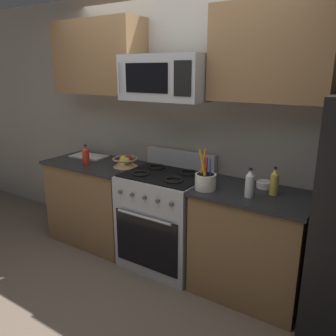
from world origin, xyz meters
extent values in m
plane|color=#6B5B4C|center=(0.00, 0.00, 0.00)|extent=(16.00, 16.00, 0.00)
cube|color=#9E998E|center=(0.00, 1.06, 1.30)|extent=(8.00, 0.10, 2.60)
cube|color=olive|center=(-0.90, 0.68, 0.44)|extent=(0.99, 0.58, 0.88)
cube|color=black|center=(-0.90, 0.68, 0.90)|extent=(1.03, 0.62, 0.03)
cube|color=#B2B5BA|center=(0.00, 0.68, 0.46)|extent=(0.76, 0.62, 0.91)
cube|color=black|center=(0.00, 0.36, 0.36)|extent=(0.67, 0.01, 0.51)
cylinder|color=#B2B5BA|center=(0.00, 0.34, 0.62)|extent=(0.57, 0.02, 0.02)
cube|color=black|center=(0.00, 0.68, 0.92)|extent=(0.73, 0.56, 0.02)
cube|color=#B2B5BA|center=(0.00, 0.96, 1.00)|extent=(0.76, 0.06, 0.18)
torus|color=black|center=(-0.18, 0.55, 0.93)|extent=(0.17, 0.17, 0.02)
torus|color=black|center=(0.18, 0.55, 0.93)|extent=(0.17, 0.17, 0.02)
torus|color=black|center=(-0.18, 0.81, 0.93)|extent=(0.17, 0.17, 0.02)
torus|color=black|center=(0.18, 0.81, 0.93)|extent=(0.17, 0.17, 0.02)
cylinder|color=#4C4C51|center=(-0.27, 0.36, 0.79)|extent=(0.04, 0.02, 0.04)
cylinder|color=#4C4C51|center=(-0.14, 0.36, 0.79)|extent=(0.04, 0.02, 0.04)
cylinder|color=#4C4C51|center=(0.00, 0.36, 0.79)|extent=(0.04, 0.02, 0.04)
cylinder|color=#4C4C51|center=(0.14, 0.36, 0.79)|extent=(0.04, 0.02, 0.04)
cylinder|color=#4C4C51|center=(0.27, 0.36, 0.79)|extent=(0.04, 0.02, 0.04)
cube|color=olive|center=(0.85, 0.68, 0.44)|extent=(0.88, 0.58, 0.88)
cube|color=black|center=(0.85, 0.68, 0.90)|extent=(0.92, 0.62, 0.03)
cube|color=#B2B5BA|center=(0.00, 0.71, 1.79)|extent=(0.78, 0.40, 0.39)
cube|color=black|center=(-0.07, 0.50, 1.79)|extent=(0.43, 0.01, 0.24)
cube|color=black|center=(0.28, 0.50, 1.79)|extent=(0.16, 0.01, 0.27)
cylinder|color=#B2B5BA|center=(-0.35, 0.48, 1.79)|extent=(0.02, 0.02, 0.27)
cube|color=olive|center=(-0.91, 0.84, 1.97)|extent=(1.02, 0.34, 0.72)
cube|color=olive|center=(0.86, 0.84, 1.97)|extent=(0.91, 0.34, 0.72)
cylinder|color=white|center=(0.49, 0.54, 0.97)|extent=(0.17, 0.17, 0.13)
cylinder|color=black|center=(0.49, 0.54, 0.99)|extent=(0.14, 0.14, 0.11)
cylinder|color=orange|center=(0.49, 0.50, 1.09)|extent=(0.09, 0.02, 0.31)
cylinder|color=orange|center=(0.44, 0.56, 1.09)|extent=(0.04, 0.07, 0.31)
cylinder|color=blue|center=(0.52, 0.55, 1.06)|extent=(0.02, 0.07, 0.24)
cylinder|color=red|center=(0.49, 0.54, 1.07)|extent=(0.06, 0.08, 0.26)
cylinder|color=blue|center=(0.46, 0.55, 1.06)|extent=(0.03, 0.04, 0.24)
cylinder|color=yellow|center=(0.48, 0.54, 1.05)|extent=(0.07, 0.02, 0.22)
cone|color=tan|center=(-0.50, 0.71, 0.95)|extent=(0.25, 0.25, 0.08)
torus|color=tan|center=(-0.50, 0.71, 0.99)|extent=(0.26, 0.26, 0.02)
sphere|color=red|center=(-0.51, 0.77, 0.98)|extent=(0.07, 0.07, 0.07)
sphere|color=orange|center=(-0.50, 0.70, 0.98)|extent=(0.07, 0.07, 0.07)
sphere|color=yellow|center=(-0.51, 0.69, 0.98)|extent=(0.08, 0.08, 0.08)
sphere|color=#9EB74C|center=(-0.46, 0.68, 0.98)|extent=(0.07, 0.07, 0.07)
sphere|color=red|center=(-0.47, 0.72, 0.95)|extent=(0.07, 0.07, 0.07)
cube|color=silver|center=(-1.11, 0.80, 0.92)|extent=(0.41, 0.27, 0.02)
cylinder|color=red|center=(-0.92, 0.58, 0.98)|extent=(0.07, 0.07, 0.15)
cone|color=red|center=(-0.92, 0.58, 1.08)|extent=(0.06, 0.06, 0.04)
cylinder|color=black|center=(-0.92, 0.58, 1.10)|extent=(0.03, 0.03, 0.01)
cylinder|color=gold|center=(0.99, 0.72, 0.99)|extent=(0.07, 0.07, 0.16)
cone|color=gold|center=(0.99, 0.72, 1.10)|extent=(0.06, 0.06, 0.05)
cylinder|color=black|center=(0.99, 0.72, 1.13)|extent=(0.03, 0.03, 0.01)
cylinder|color=silver|center=(0.85, 0.57, 0.99)|extent=(0.07, 0.07, 0.17)
cone|color=silver|center=(0.85, 0.57, 1.10)|extent=(0.06, 0.06, 0.05)
cylinder|color=black|center=(0.85, 0.57, 1.13)|extent=(0.03, 0.03, 0.01)
cylinder|color=white|center=(0.88, 0.85, 0.93)|extent=(0.14, 0.14, 0.05)
torus|color=white|center=(0.88, 0.85, 0.96)|extent=(0.14, 0.14, 0.01)
camera|label=1|loc=(1.65, -1.82, 1.85)|focal=36.18mm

